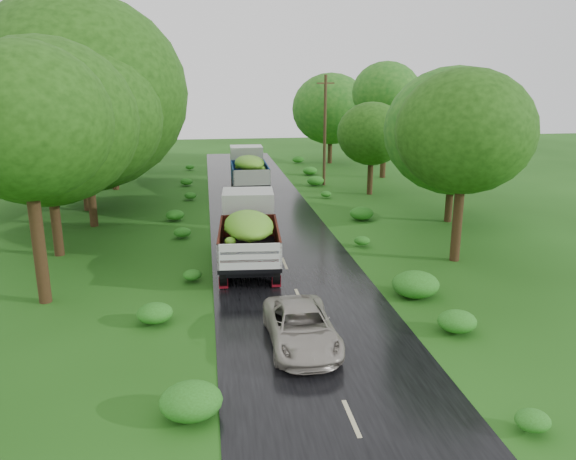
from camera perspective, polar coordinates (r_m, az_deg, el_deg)
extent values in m
plane|color=#173F0D|center=(18.16, 3.22, -11.58)|extent=(120.00, 120.00, 0.00)
cube|color=black|center=(22.64, 0.70, -5.86)|extent=(6.50, 80.00, 0.02)
cube|color=#BFB78C|center=(14.79, 6.46, -18.46)|extent=(0.12, 1.60, 0.00)
cube|color=#BFB78C|center=(18.15, 3.22, -11.52)|extent=(0.12, 1.60, 0.00)
cube|color=#BFB78C|center=(21.72, 1.12, -6.78)|extent=(0.12, 1.60, 0.00)
cube|color=#BFB78C|center=(25.43, -0.36, -3.40)|extent=(0.12, 1.60, 0.00)
cube|color=#BFB78C|center=(29.21, -1.45, -0.88)|extent=(0.12, 1.60, 0.00)
cube|color=#BFB78C|center=(33.04, -2.29, 1.06)|extent=(0.12, 1.60, 0.00)
cube|color=#BFB78C|center=(36.91, -2.95, 2.59)|extent=(0.12, 1.60, 0.00)
cube|color=#BFB78C|center=(40.80, -3.49, 3.83)|extent=(0.12, 1.60, 0.00)
cube|color=#BFB78C|center=(44.72, -3.93, 4.85)|extent=(0.12, 1.60, 0.00)
cube|color=#BFB78C|center=(48.64, -4.31, 5.71)|extent=(0.12, 1.60, 0.00)
cube|color=#BFB78C|center=(52.58, -4.63, 6.44)|extent=(0.12, 1.60, 0.00)
cube|color=#BFB78C|center=(56.53, -4.90, 7.07)|extent=(0.12, 1.60, 0.00)
cube|color=black|center=(25.03, -3.97, -2.10)|extent=(2.29, 6.23, 0.30)
cylinder|color=black|center=(27.22, -6.23, -1.06)|extent=(0.38, 1.10, 1.09)
cylinder|color=black|center=(27.23, -1.79, -0.97)|extent=(0.38, 1.10, 1.09)
cylinder|color=black|center=(23.78, -6.47, -3.53)|extent=(0.38, 1.10, 1.09)
cylinder|color=black|center=(23.79, -1.39, -3.43)|extent=(0.38, 1.10, 1.09)
cylinder|color=black|center=(22.73, -6.56, -4.45)|extent=(0.38, 1.10, 1.09)
cylinder|color=black|center=(22.74, -1.24, -4.33)|extent=(0.38, 1.10, 1.09)
cube|color=maroon|center=(22.47, -6.58, -5.34)|extent=(0.37, 0.07, 0.49)
cube|color=maroon|center=(22.48, -1.19, -5.23)|extent=(0.37, 0.07, 0.49)
cube|color=silver|center=(27.07, -4.07, 1.85)|extent=(2.53, 2.22, 2.06)
cube|color=black|center=(23.87, -3.96, -2.38)|extent=(2.81, 4.83, 0.17)
cube|color=#47180C|center=(23.72, -6.89, -1.05)|extent=(0.41, 4.66, 1.03)
cube|color=#47180C|center=(23.73, -1.07, -0.93)|extent=(0.41, 4.66, 1.03)
cube|color=#47180C|center=(25.90, -4.03, 0.44)|extent=(2.50, 0.26, 1.03)
cube|color=silver|center=(21.51, -3.92, -2.72)|extent=(2.50, 0.26, 1.03)
ellipsoid|color=#5B931A|center=(23.52, -4.01, 0.52)|extent=(2.36, 4.06, 1.09)
cube|color=black|center=(41.52, -4.01, 5.00)|extent=(1.99, 6.24, 0.31)
cylinder|color=black|center=(43.72, -5.59, 5.28)|extent=(0.32, 1.11, 1.10)
cylinder|color=black|center=(43.84, -2.79, 5.36)|extent=(0.32, 1.11, 1.10)
cylinder|color=black|center=(40.12, -5.40, 4.36)|extent=(0.32, 1.11, 1.10)
cylinder|color=black|center=(40.25, -2.35, 4.45)|extent=(0.32, 1.11, 1.10)
cylinder|color=black|center=(39.01, -5.34, 4.04)|extent=(0.32, 1.11, 1.10)
cylinder|color=black|center=(39.14, -2.20, 4.14)|extent=(0.32, 1.11, 1.10)
cube|color=maroon|center=(38.69, -5.30, 3.58)|extent=(0.38, 0.05, 0.50)
cube|color=maroon|center=(38.83, -2.14, 3.68)|extent=(0.38, 0.05, 0.50)
cube|color=silver|center=(43.77, -4.24, 7.13)|extent=(2.46, 2.13, 2.09)
cube|color=black|center=(40.34, -3.91, 5.04)|extent=(2.60, 4.78, 0.18)
cube|color=navy|center=(40.18, -5.67, 5.85)|extent=(0.16, 4.74, 1.05)
cube|color=navy|center=(40.33, -2.18, 5.95)|extent=(0.16, 4.74, 1.05)
cube|color=navy|center=(42.53, -4.13, 6.42)|extent=(2.54, 0.13, 1.05)
cube|color=silver|center=(37.95, -3.70, 5.32)|extent=(2.54, 0.13, 1.05)
ellipsoid|color=#5B931A|center=(40.13, -3.94, 6.83)|extent=(2.19, 4.01, 1.10)
imported|color=#A39B91|center=(17.83, 1.35, -9.83)|extent=(2.06, 4.43, 1.23)
cylinder|color=#382616|center=(43.11, 3.76, 9.98)|extent=(0.28, 0.28, 8.27)
cube|color=#382616|center=(42.91, 3.84, 14.66)|extent=(1.41, 0.53, 0.10)
cylinder|color=black|center=(22.10, -24.43, 2.50)|extent=(0.46, 0.46, 7.63)
ellipsoid|color=#183E0C|center=(21.71, -25.29, 9.97)|extent=(3.50, 3.50, 3.15)
cylinder|color=black|center=(27.94, -22.90, 4.55)|extent=(0.45, 0.45, 7.07)
ellipsoid|color=#183E0C|center=(27.62, -23.49, 10.02)|extent=(4.08, 4.08, 3.67)
cylinder|color=black|center=(32.88, -19.58, 6.12)|extent=(0.44, 0.44, 6.80)
ellipsoid|color=#183E0C|center=(32.60, -20.00, 10.60)|extent=(4.09, 4.09, 3.69)
cylinder|color=black|center=(36.97, -20.19, 8.05)|extent=(0.48, 0.48, 8.13)
ellipsoid|color=#183E0C|center=(36.75, -20.65, 12.82)|extent=(5.12, 5.12, 4.61)
cylinder|color=black|center=(43.30, -17.48, 9.16)|extent=(0.47, 0.47, 8.00)
ellipsoid|color=#183E0C|center=(43.10, -17.81, 13.17)|extent=(3.34, 3.34, 3.00)
cylinder|color=black|center=(46.59, -16.48, 9.10)|extent=(0.45, 0.45, 7.14)
ellipsoid|color=#183E0C|center=(46.40, -16.74, 12.43)|extent=(4.38, 4.38, 3.95)
cylinder|color=black|center=(51.67, -15.75, 10.44)|extent=(0.48, 0.48, 8.42)
ellipsoid|color=#183E0C|center=(51.52, -16.01, 13.98)|extent=(3.75, 3.75, 3.37)
cylinder|color=black|center=(26.19, 17.07, 4.02)|extent=(0.44, 0.44, 6.70)
ellipsoid|color=#165816|center=(25.84, 17.52, 9.56)|extent=(3.47, 3.47, 3.13)
cylinder|color=black|center=(33.44, 16.28, 5.79)|extent=(0.42, 0.42, 5.94)
ellipsoid|color=#165816|center=(33.16, 16.58, 9.63)|extent=(3.97, 3.97, 3.58)
cylinder|color=black|center=(40.24, 8.41, 7.03)|extent=(0.40, 0.40, 4.89)
ellipsoid|color=#165816|center=(40.01, 8.51, 9.66)|extent=(3.12, 3.12, 2.81)
cylinder|color=black|center=(47.04, 9.77, 9.97)|extent=(0.47, 0.47, 7.80)
ellipsoid|color=#165816|center=(46.86, 9.94, 13.58)|extent=(3.31, 3.31, 2.98)
cylinder|color=black|center=(54.42, 4.32, 9.84)|extent=(0.42, 0.42, 5.86)
ellipsoid|color=#165816|center=(54.24, 4.36, 12.18)|extent=(3.84, 3.84, 3.45)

